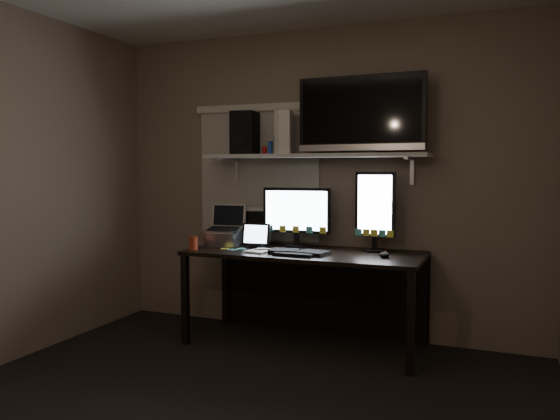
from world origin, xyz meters
The scene contains 18 objects.
back_wall centered at (0.00, 1.80, 1.25)m, with size 3.60×3.60×0.00m, color #7E6D5B.
window_blinds centered at (-0.55, 1.79, 1.30)m, with size 1.10×0.02×1.10m, color beige.
desk centered at (0.00, 1.55, 0.55)m, with size 1.80×0.75×0.73m.
wall_shelf centered at (0.00, 1.62, 1.46)m, with size 1.80×0.35×0.03m, color beige.
monitor_landscape centered at (-0.14, 1.62, 0.98)m, with size 0.56×0.06×0.49m, color black.
monitor_portrait centered at (0.50, 1.61, 1.04)m, with size 0.31×0.06×0.62m, color black.
keyboard centered at (0.00, 1.29, 0.74)m, with size 0.45×0.18×0.03m, color black.
mouse centered at (0.63, 1.37, 0.75)m, with size 0.07×0.11×0.04m, color black.
notepad centered at (-0.31, 1.28, 0.74)m, with size 0.15×0.21×0.01m, color white.
tablet centered at (-0.41, 1.44, 0.83)m, with size 0.23×0.09×0.20m, color black.
file_sorter centered at (-0.54, 1.69, 0.88)m, with size 0.23×0.11×0.30m, color black.
laptop centered at (-0.72, 1.45, 0.90)m, with size 0.30×0.24×0.33m, color silver.
cup centered at (-0.84, 1.18, 0.78)m, with size 0.07×0.07×0.10m, color maroon.
sticky_notes centered at (-0.49, 1.36, 0.73)m, with size 0.30×0.22×0.00m, color yellow, non-canonical shape.
tv centered at (0.38, 1.63, 1.77)m, with size 0.98×0.18×0.59m, color black.
game_console centered at (-0.23, 1.65, 1.65)m, with size 0.09×0.29×0.34m, color beige.
speaker centered at (-0.60, 1.64, 1.66)m, with size 0.19×0.24×0.35m, color black.
bottles centered at (-0.30, 1.58, 1.55)m, with size 0.24×0.05×0.15m, color #A50F0C, non-canonical shape.
Camera 1 is at (1.38, -2.49, 1.36)m, focal length 35.00 mm.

